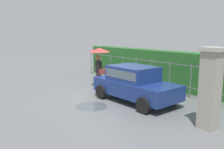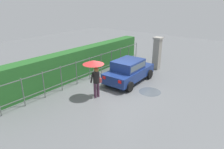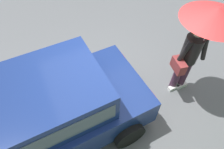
% 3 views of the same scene
% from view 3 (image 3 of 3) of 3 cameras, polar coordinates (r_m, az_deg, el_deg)
% --- Properties ---
extents(ground_plane, '(40.00, 40.00, 0.00)m').
position_cam_3_polar(ground_plane, '(4.39, 0.06, -6.11)').
color(ground_plane, slate).
extents(car, '(3.78, 1.95, 1.48)m').
position_cam_3_polar(car, '(3.46, -19.58, -10.26)').
color(car, navy).
rests_on(car, ground).
extents(pedestrian, '(1.10, 1.10, 2.08)m').
position_cam_3_polar(pedestrian, '(3.69, 25.45, 11.08)').
color(pedestrian, '#47283D').
rests_on(pedestrian, ground).
extents(puddle_near, '(1.26, 1.26, 0.00)m').
position_cam_3_polar(puddle_near, '(5.22, -16.72, 3.28)').
color(puddle_near, '#4C545B').
rests_on(puddle_near, ground).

